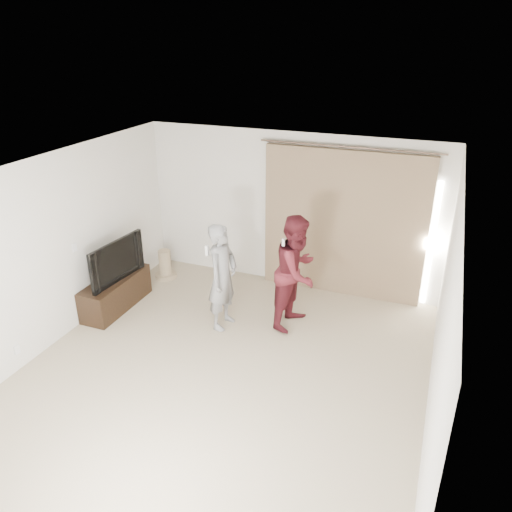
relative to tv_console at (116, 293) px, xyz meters
The scene contains 10 objects.
floor 2.45m from the tv_console, 21.64° to the right, with size 5.50×5.50×0.00m, color tan.
wall_back 3.11m from the tv_console, 39.26° to the left, with size 5.00×0.04×2.60m, color white.
wall_left 1.40m from the tv_console, 104.65° to the right, with size 0.04×5.50×2.60m.
ceiling 3.38m from the tv_console, 21.64° to the right, with size 5.00×5.50×0.01m, color white.
curtain 3.77m from the tv_console, 29.27° to the left, with size 2.80×0.11×2.46m.
tv_console is the anchor object (origin of this frame).
tv 0.58m from the tv_console, 90.00° to the right, with size 1.13×0.15×0.65m, color black.
scratching_post 1.22m from the tv_console, 81.69° to the left, with size 0.38×0.38×0.51m.
person_man 1.89m from the tv_console, ahead, with size 0.43×0.61×1.60m.
person_woman 2.90m from the tv_console, 11.62° to the left, with size 0.80×0.94×1.71m.
Camera 1 is at (2.29, -4.74, 4.03)m, focal length 35.00 mm.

